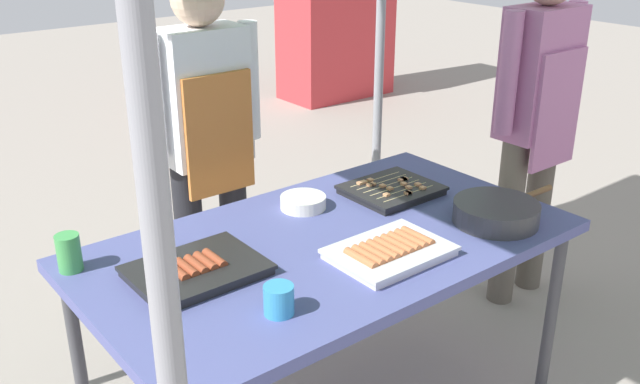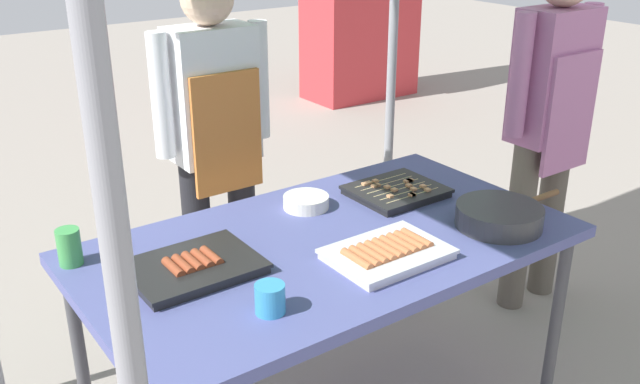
% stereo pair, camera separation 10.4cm
% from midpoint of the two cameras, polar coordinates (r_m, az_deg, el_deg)
% --- Properties ---
extents(stall_table, '(1.60, 0.90, 0.75)m').
position_cam_midpoint_polar(stall_table, '(2.32, -0.51, -5.00)').
color(stall_table, '#4C518C').
rests_on(stall_table, ground).
extents(tray_grilled_sausages, '(0.38, 0.29, 0.05)m').
position_cam_midpoint_polar(tray_grilled_sausages, '(2.12, -11.36, -6.23)').
color(tray_grilled_sausages, black).
rests_on(tray_grilled_sausages, stall_table).
extents(tray_meat_skewers, '(0.33, 0.28, 0.04)m').
position_cam_midpoint_polar(tray_meat_skewers, '(2.65, 4.71, 0.17)').
color(tray_meat_skewers, black).
rests_on(tray_meat_skewers, stall_table).
extents(tray_pork_links, '(0.36, 0.26, 0.05)m').
position_cam_midpoint_polar(tray_pork_links, '(2.19, 4.33, -4.83)').
color(tray_pork_links, silver).
rests_on(tray_pork_links, stall_table).
extents(cooking_wok, '(0.45, 0.29, 0.07)m').
position_cam_midpoint_polar(cooking_wok, '(2.46, 12.96, -1.55)').
color(cooking_wok, '#38383A').
rests_on(cooking_wok, stall_table).
extents(condiment_bowl, '(0.16, 0.16, 0.05)m').
position_cam_midpoint_polar(condiment_bowl, '(2.52, -2.55, -0.83)').
color(condiment_bowl, silver).
rests_on(condiment_bowl, stall_table).
extents(drink_cup_near_edge, '(0.08, 0.08, 0.08)m').
position_cam_midpoint_polar(drink_cup_near_edge, '(1.90, -4.95, -8.72)').
color(drink_cup_near_edge, '#338CBF').
rests_on(drink_cup_near_edge, stall_table).
extents(drink_cup_by_wok, '(0.07, 0.07, 0.12)m').
position_cam_midpoint_polar(drink_cup_by_wok, '(2.24, -20.95, -4.64)').
color(drink_cup_by_wok, '#3F994C').
rests_on(drink_cup_by_wok, stall_table).
extents(vendor_woman, '(0.52, 0.22, 1.53)m').
position_cam_midpoint_polar(vendor_woman, '(2.92, -10.20, 4.88)').
color(vendor_woman, black).
rests_on(vendor_woman, ground).
extents(customer_nearby, '(0.52, 0.23, 1.58)m').
position_cam_midpoint_polar(customer_nearby, '(3.23, 16.29, 6.69)').
color(customer_nearby, '#595147').
rests_on(customer_nearby, ground).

